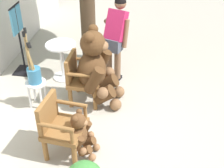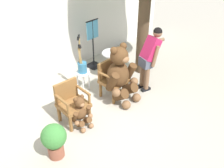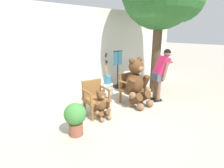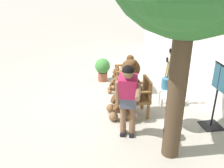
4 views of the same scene
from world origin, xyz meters
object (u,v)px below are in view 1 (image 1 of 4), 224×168
(wooden_chair_left, at_px, (60,125))
(round_side_table, at_px, (62,57))
(teddy_bear_large, at_px, (96,68))
(brush_bucket, at_px, (34,72))
(clothing_display_stand, at_px, (20,38))
(teddy_bear_small, at_px, (81,134))
(white_stool, at_px, (36,87))
(wooden_chair_right, at_px, (82,77))
(person_visitor, at_px, (116,33))

(wooden_chair_left, relative_size, round_side_table, 1.19)
(wooden_chair_left, height_order, teddy_bear_large, teddy_bear_large)
(brush_bucket, height_order, clothing_display_stand, brush_bucket)
(round_side_table, bearing_deg, brush_bucket, 168.70)
(teddy_bear_small, distance_m, white_stool, 1.39)
(clothing_display_stand, bearing_deg, round_side_table, -96.96)
(brush_bucket, distance_m, clothing_display_stand, 1.20)
(brush_bucket, bearing_deg, wooden_chair_right, -69.48)
(wooden_chair_left, bearing_deg, clothing_display_stand, 34.73)
(clothing_display_stand, bearing_deg, brush_bucket, -147.30)
(wooden_chair_right, xyz_separation_m, teddy_bear_large, (-0.00, -0.25, 0.20))
(wooden_chair_right, distance_m, brush_bucket, 0.78)
(wooden_chair_left, relative_size, brush_bucket, 0.90)
(teddy_bear_large, bearing_deg, wooden_chair_right, 89.64)
(white_stool, bearing_deg, person_visitor, -47.06)
(person_visitor, bearing_deg, wooden_chair_left, 167.47)
(wooden_chair_right, bearing_deg, teddy_bear_large, -90.36)
(person_visitor, xyz_separation_m, round_side_table, (-0.19, 0.99, -0.47))
(person_visitor, height_order, clothing_display_stand, person_visitor)
(wooden_chair_left, distance_m, round_side_table, 1.93)
(person_visitor, xyz_separation_m, clothing_display_stand, (-0.08, 1.81, -0.19))
(person_visitor, xyz_separation_m, white_stool, (-1.08, 1.16, -0.56))
(wooden_chair_right, bearing_deg, clothing_display_stand, 61.50)
(wooden_chair_left, bearing_deg, wooden_chair_right, 0.02)
(white_stool, relative_size, round_side_table, 0.64)
(brush_bucket, bearing_deg, person_visitor, -47.00)
(teddy_bear_large, xyz_separation_m, clothing_display_stand, (0.74, 1.61, 0.06))
(person_visitor, height_order, round_side_table, person_visitor)
(teddy_bear_small, relative_size, white_stool, 1.55)
(wooden_chair_left, xyz_separation_m, round_side_table, (1.86, 0.53, -0.01))
(teddy_bear_small, distance_m, person_visitor, 2.14)
(teddy_bear_small, xyz_separation_m, white_stool, (0.97, 0.99, 0.01))
(brush_bucket, bearing_deg, clothing_display_stand, 32.70)
(wooden_chair_right, relative_size, teddy_bear_small, 1.21)
(teddy_bear_small, height_order, clothing_display_stand, clothing_display_stand)
(wooden_chair_left, bearing_deg, brush_bucket, 36.77)
(white_stool, bearing_deg, wooden_chair_right, -69.73)
(person_visitor, bearing_deg, wooden_chair_right, 151.06)
(clothing_display_stand, bearing_deg, person_visitor, -87.32)
(wooden_chair_left, xyz_separation_m, brush_bucket, (0.95, 0.71, 0.19))
(wooden_chair_right, relative_size, round_side_table, 1.19)
(person_visitor, bearing_deg, teddy_bear_large, 166.36)
(white_stool, xyz_separation_m, clothing_display_stand, (1.00, 0.65, 0.36))
(teddy_bear_large, bearing_deg, wooden_chair_left, 168.23)
(white_stool, xyz_separation_m, brush_bucket, (-0.00, 0.00, 0.29))
(wooden_chair_right, relative_size, white_stool, 1.87)
(person_visitor, relative_size, round_side_table, 2.14)
(wooden_chair_left, height_order, round_side_table, wooden_chair_left)
(round_side_table, bearing_deg, white_stool, 168.79)
(round_side_table, relative_size, clothing_display_stand, 0.53)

